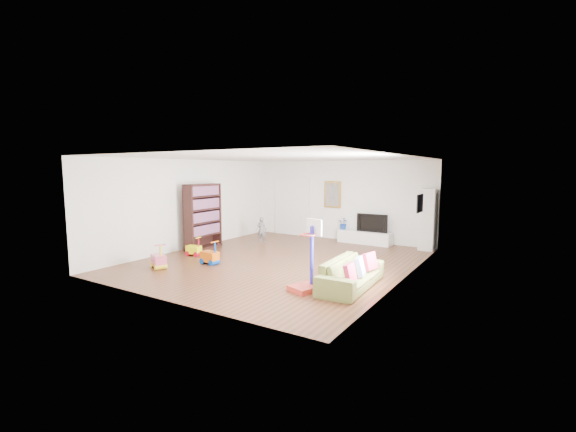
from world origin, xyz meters
The scene contains 25 objects.
floor centered at (0.00, 0.00, 0.00)m, with size 6.50×7.50×0.00m, color brown.
ceiling centered at (0.00, 0.00, 2.70)m, with size 6.50×7.50×0.00m, color white.
wall_back centered at (0.00, 3.75, 1.35)m, with size 6.50×0.00×2.70m, color white.
wall_front centered at (0.00, -3.75, 1.35)m, with size 6.50×0.00×2.70m, color silver.
wall_left centered at (-3.25, 0.00, 1.35)m, with size 0.00×7.50×2.70m, color white.
wall_right centered at (3.25, 0.00, 1.35)m, with size 0.00×7.50×2.70m, color silver.
navy_accent centered at (3.23, 1.40, 1.85)m, with size 0.01×3.20×1.70m, color black.
olive_wainscot centered at (3.23, 1.40, 0.50)m, with size 0.01×3.20×1.00m, color brown.
doorway centered at (-1.90, 3.71, 1.05)m, with size 1.45×0.06×2.10m, color white.
painting_back centered at (-0.25, 3.71, 1.55)m, with size 0.62×0.06×0.92m, color gold.
artwork_right centered at (3.17, 1.60, 1.55)m, with size 0.04×0.56×0.46m, color #7F3F8C.
media_console centered at (1.04, 3.45, 0.20)m, with size 1.75×0.44×0.41m, color white.
tall_cabinet centered at (2.98, 3.48, 0.92)m, with size 0.43×0.43×1.84m, color white.
bookshelf centered at (-2.86, 0.11, 0.99)m, with size 0.35×1.35×1.97m, color black.
sofa centered at (2.51, -1.19, 0.29)m, with size 2.00×0.78×0.58m, color olive.
basketball_hoop centered at (1.82, -1.87, 0.72)m, with size 0.49×0.60×1.43m, color red.
ride_on_yellow centered at (-2.38, -0.77, 0.27)m, with size 0.40×0.25×0.53m, color #FFFB0B.
ride_on_orange centered at (-1.31, -1.26, 0.30)m, with size 0.45×0.28×0.60m, color #DB600B.
ride_on_pink centered at (-2.09, -2.22, 0.31)m, with size 0.46×0.29×0.62m, color #DA537A.
child centered at (-1.90, 1.81, 0.43)m, with size 0.31×0.20×0.85m, color slate.
tv centered at (1.29, 3.51, 0.70)m, with size 1.01×0.13×0.58m, color black.
vase_plant centered at (0.30, 3.44, 0.61)m, with size 0.37×0.32×0.41m, color #133B99.
pillow_left centered at (2.72, -1.75, 0.46)m, with size 0.09×0.34×0.34m, color #BB274F.
pillow_center centered at (2.69, -1.17, 0.46)m, with size 0.10×0.37×0.37m, color silver.
pillow_right centered at (2.71, -0.64, 0.46)m, with size 0.10×0.36×0.36m, color #C12448.
Camera 1 is at (5.45, -8.35, 2.38)m, focal length 24.00 mm.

